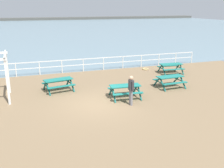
{
  "coord_description": "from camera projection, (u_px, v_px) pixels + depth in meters",
  "views": [
    {
      "loc": [
        -3.75,
        -13.3,
        5.27
      ],
      "look_at": [
        1.09,
        0.92,
        0.8
      ],
      "focal_mm": 42.16,
      "sensor_mm": 36.0,
      "label": 1
    }
  ],
  "objects": [
    {
      "name": "ground_plane",
      "position": [
        99.0,
        106.0,
        14.76
      ],
      "size": [
        30.0,
        24.0,
        0.2
      ],
      "primitive_type": "cube",
      "color": "#846B4C"
    },
    {
      "name": "sea_band",
      "position": [
        38.0,
        29.0,
        62.59
      ],
      "size": [
        142.0,
        90.0,
        0.01
      ],
      "primitive_type": "cube",
      "color": "gray",
      "rests_on": "ground"
    },
    {
      "name": "distant_shoreline",
      "position": [
        30.0,
        20.0,
        101.6
      ],
      "size": [
        142.0,
        6.0,
        1.8
      ],
      "primitive_type": "cube",
      "color": "#4C4C47",
      "rests_on": "ground"
    },
    {
      "name": "seaward_railing",
      "position": [
        73.0,
        63.0,
        21.55
      ],
      "size": [
        23.07,
        0.07,
        1.08
      ],
      "color": "white",
      "rests_on": "ground"
    },
    {
      "name": "picnic_table_mid_centre",
      "position": [
        170.0,
        79.0,
        17.59
      ],
      "size": [
        1.86,
        1.61,
        0.8
      ],
      "rotation": [
        0.0,
        0.0,
        0.04
      ],
      "color": "#1E7A70",
      "rests_on": "ground"
    },
    {
      "name": "picnic_table_far_left",
      "position": [
        125.0,
        88.0,
        15.59
      ],
      "size": [
        1.92,
        1.68,
        0.8
      ],
      "rotation": [
        0.0,
        0.0,
        -0.09
      ],
      "color": "#1E7A70",
      "rests_on": "ground"
    },
    {
      "name": "picnic_table_far_right",
      "position": [
        58.0,
        82.0,
        16.87
      ],
      "size": [
        2.04,
        1.81,
        0.8
      ],
      "rotation": [
        0.0,
        0.0,
        0.18
      ],
      "color": "#1E7A70",
      "rests_on": "ground"
    },
    {
      "name": "picnic_table_seaward",
      "position": [
        171.0,
        66.0,
        21.33
      ],
      "size": [
        1.93,
        1.69,
        0.8
      ],
      "rotation": [
        0.0,
        0.0,
        -0.09
      ],
      "color": "#1E7A70",
      "rests_on": "ground"
    },
    {
      "name": "visitor",
      "position": [
        131.0,
        89.0,
        14.33
      ],
      "size": [
        0.23,
        0.53,
        1.66
      ],
      "rotation": [
        0.0,
        0.0,
        6.26
      ],
      "color": "slate",
      "rests_on": "ground"
    },
    {
      "name": "rope_coil",
      "position": [
        145.0,
        69.0,
        22.67
      ],
      "size": [
        0.55,
        0.55,
        0.11
      ],
      "primitive_type": "torus",
      "color": "tan",
      "rests_on": "ground"
    }
  ]
}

